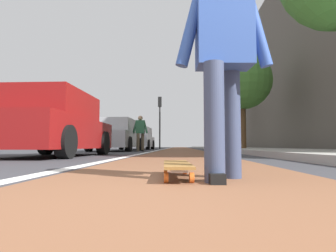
% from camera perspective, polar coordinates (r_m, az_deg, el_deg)
% --- Properties ---
extents(ground_plane, '(80.00, 80.00, 0.00)m').
position_cam_1_polar(ground_plane, '(11.18, 2.57, -5.28)').
color(ground_plane, '#38383D').
extents(bike_lane_paint, '(56.00, 2.18, 0.00)m').
position_cam_1_polar(bike_lane_paint, '(25.18, 2.48, -4.57)').
color(bike_lane_paint, brown).
rests_on(bike_lane_paint, ground).
extents(lane_stripe_white, '(52.00, 0.16, 0.01)m').
position_cam_1_polar(lane_stripe_white, '(21.22, -0.86, -4.68)').
color(lane_stripe_white, silver).
rests_on(lane_stripe_white, ground).
extents(sidewalk_curb, '(52.00, 3.20, 0.13)m').
position_cam_1_polar(sidewalk_curb, '(19.49, 12.69, -4.45)').
color(sidewalk_curb, '#9E9B93').
rests_on(sidewalk_curb, ground).
extents(building_facade, '(40.00, 1.20, 9.94)m').
position_cam_1_polar(building_facade, '(24.47, 17.35, 7.30)').
color(building_facade, '#5B544A').
rests_on(building_facade, ground).
extents(skateboard, '(0.85, 0.25, 0.11)m').
position_cam_1_polar(skateboard, '(2.20, 1.80, -8.01)').
color(skateboard, orange).
rests_on(skateboard, ground).
extents(skater_person, '(0.47, 0.72, 1.64)m').
position_cam_1_polar(skater_person, '(2.19, 11.09, 14.47)').
color(skater_person, '#384260').
rests_on(skater_person, ground).
extents(parked_car_near, '(4.04, 1.88, 1.48)m').
position_cam_1_polar(parked_car_near, '(7.16, -22.02, -0.00)').
color(parked_car_near, maroon).
rests_on(parked_car_near, ground).
extents(parked_car_mid, '(4.61, 2.00, 1.48)m').
position_cam_1_polar(parked_car_mid, '(13.66, -10.32, -1.99)').
color(parked_car_mid, '#B7B7BC').
rests_on(parked_car_mid, ground).
extents(parked_car_far, '(4.51, 1.97, 1.48)m').
position_cam_1_polar(parked_car_far, '(19.50, -6.05, -2.62)').
color(parked_car_far, silver).
rests_on(parked_car_far, ground).
extents(traffic_light, '(0.33, 0.28, 4.18)m').
position_cam_1_polar(traffic_light, '(22.77, -1.66, 2.67)').
color(traffic_light, '#2D2D2D').
rests_on(traffic_light, ground).
extents(street_tree_mid, '(2.83, 2.83, 4.85)m').
position_cam_1_polar(street_tree_mid, '(14.46, 14.77, 8.80)').
color(street_tree_mid, brown).
rests_on(street_tree_mid, ground).
extents(street_tree_far, '(2.27, 2.27, 4.41)m').
position_cam_1_polar(street_tree_far, '(22.08, 10.39, 3.86)').
color(street_tree_far, brown).
rests_on(street_tree_far, ground).
extents(pedestrian_distant, '(0.46, 0.71, 1.63)m').
position_cam_1_polar(pedestrian_distant, '(12.96, -5.60, -0.98)').
color(pedestrian_distant, brown).
rests_on(pedestrian_distant, ground).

